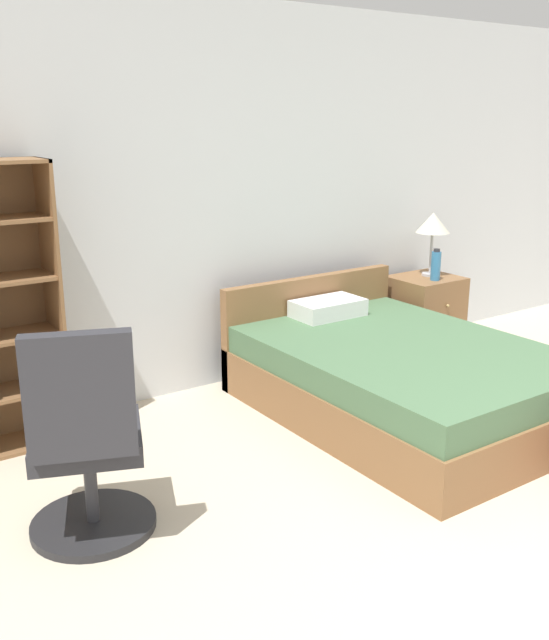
{
  "coord_description": "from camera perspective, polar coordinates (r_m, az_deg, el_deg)",
  "views": [
    {
      "loc": [
        -2.64,
        -1.01,
        1.87
      ],
      "look_at": [
        -0.58,
        1.98,
        0.81
      ],
      "focal_mm": 40.0,
      "sensor_mm": 36.0,
      "label": 1
    }
  ],
  "objects": [
    {
      "name": "office_chair",
      "position": [
        3.29,
        -14.79,
        -9.91
      ],
      "size": [
        0.63,
        0.69,
        1.04
      ],
      "color": "#232326",
      "rests_on": "ground_plane"
    },
    {
      "name": "nightstand",
      "position": [
        5.92,
        11.87,
        0.48
      ],
      "size": [
        0.51,
        0.49,
        0.61
      ],
      "color": "brown",
      "rests_on": "ground_plane"
    },
    {
      "name": "bed",
      "position": [
        4.67,
        9.71,
        -4.39
      ],
      "size": [
        1.48,
        2.05,
        0.73
      ],
      "color": "brown",
      "rests_on": "ground_plane"
    },
    {
      "name": "wall_back",
      "position": [
        5.03,
        -2.65,
        9.64
      ],
      "size": [
        9.0,
        0.06,
        2.6
      ],
      "color": "silver",
      "rests_on": "ground_plane"
    },
    {
      "name": "water_bottle",
      "position": [
        5.72,
        12.78,
        4.29
      ],
      "size": [
        0.08,
        0.08,
        0.25
      ],
      "color": "teal",
      "rests_on": "nightstand"
    },
    {
      "name": "table_lamp",
      "position": [
        5.83,
        12.56,
        7.46
      ],
      "size": [
        0.27,
        0.27,
        0.51
      ],
      "color": "#B2B2B7",
      "rests_on": "nightstand"
    }
  ]
}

